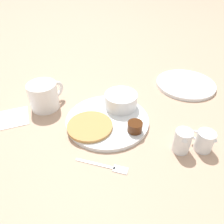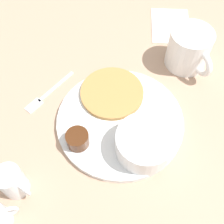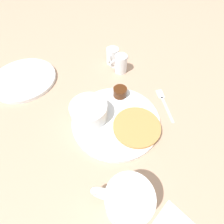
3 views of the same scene
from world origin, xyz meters
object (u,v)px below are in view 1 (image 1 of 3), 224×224
(bowl, at_px, (121,100))
(creamer_pitcher_near, at_px, (182,141))
(plate, at_px, (107,120))
(coffee_mug, at_px, (44,96))
(fork, at_px, (107,166))
(creamer_pitcher_far, at_px, (204,141))

(bowl, bearing_deg, creamer_pitcher_near, -60.38)
(plate, distance_m, coffee_mug, 0.22)
(fork, bearing_deg, creamer_pitcher_far, 2.73)
(plate, xyz_separation_m, creamer_pitcher_near, (0.17, -0.15, 0.03))
(plate, bearing_deg, bowl, 45.20)
(coffee_mug, distance_m, fork, 0.33)
(coffee_mug, height_order, fork, coffee_mug)
(bowl, height_order, creamer_pitcher_far, same)
(plate, distance_m, creamer_pitcher_far, 0.28)
(plate, distance_m, creamer_pitcher_near, 0.23)
(plate, xyz_separation_m, creamer_pitcher_far, (0.23, -0.16, 0.02))
(creamer_pitcher_near, relative_size, fork, 0.54)
(creamer_pitcher_near, distance_m, creamer_pitcher_far, 0.06)
(bowl, distance_m, fork, 0.24)
(coffee_mug, height_order, creamer_pitcher_near, coffee_mug)
(bowl, xyz_separation_m, creamer_pitcher_far, (0.17, -0.21, -0.01))
(coffee_mug, bearing_deg, fork, -61.03)
(creamer_pitcher_far, bearing_deg, coffee_mug, 146.79)
(bowl, bearing_deg, fork, -110.50)
(bowl, height_order, fork, bowl)
(bowl, bearing_deg, creamer_pitcher_far, -50.40)
(creamer_pitcher_far, bearing_deg, bowl, 129.60)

